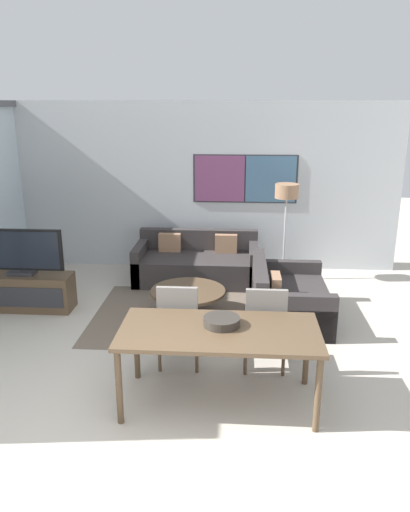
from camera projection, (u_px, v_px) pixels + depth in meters
ground_plane at (134, 467)px, 3.97m from camera, size 24.00×24.00×0.00m
wall_back at (194, 187)px, 8.42m from camera, size 6.92×0.09×2.80m
area_rug at (188, 315)px, 6.77m from camera, size 2.55×2.08×0.01m
tv_console at (24, 292)px, 6.93m from camera, size 1.35×0.43×0.51m
television at (20, 252)px, 6.76m from camera, size 1.19×0.20×0.64m
sofa_main at (197, 264)px, 8.09m from camera, size 1.96×0.98×0.76m
sofa_side at (284, 300)px, 6.62m from camera, size 0.98×1.45×0.76m
coffee_table at (188, 296)px, 6.69m from camera, size 1.00×1.00×0.38m
dining_table at (219, 336)px, 4.63m from camera, size 1.86×0.90×0.77m
dining_chair_left at (179, 322)px, 5.32m from camera, size 0.46×0.46×0.97m
dining_chair_centre at (265, 324)px, 5.26m from camera, size 0.46×0.46×0.97m
fruit_bowl at (222, 321)px, 4.68m from camera, size 0.35×0.35×0.08m
floor_lamp at (286, 198)px, 7.75m from camera, size 0.37×0.37×1.57m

